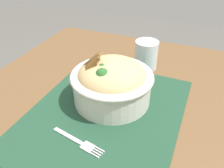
{
  "coord_description": "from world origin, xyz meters",
  "views": [
    {
      "loc": [
        0.39,
        0.17,
        1.15
      ],
      "look_at": [
        -0.07,
        -0.02,
        0.81
      ],
      "focal_mm": 38.0,
      "sensor_mm": 36.0,
      "label": 1
    }
  ],
  "objects": [
    {
      "name": "table",
      "position": [
        0.0,
        0.0,
        0.67
      ],
      "size": [
        1.0,
        0.84,
        0.76
      ],
      "color": "brown",
      "rests_on": "ground_plane"
    },
    {
      "name": "drinking_glass",
      "position": [
        -0.28,
        0.01,
        0.8
      ],
      "size": [
        0.07,
        0.07,
        0.09
      ],
      "color": "silver",
      "rests_on": "table"
    },
    {
      "name": "placemat",
      "position": [
        -0.02,
        -0.02,
        0.76
      ],
      "size": [
        0.45,
        0.37,
        0.0
      ],
      "primitive_type": "cube",
      "rotation": [
        0.0,
        0.0,
        -0.01
      ],
      "color": "#1E422D",
      "rests_on": "table"
    },
    {
      "name": "fork",
      "position": [
        0.09,
        -0.03,
        0.76
      ],
      "size": [
        0.04,
        0.13,
        0.0
      ],
      "color": "silver",
      "rests_on": "placemat"
    },
    {
      "name": "bowl",
      "position": [
        -0.07,
        -0.02,
        0.82
      ],
      "size": [
        0.24,
        0.24,
        0.13
      ],
      "color": "silver",
      "rests_on": "placemat"
    }
  ]
}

